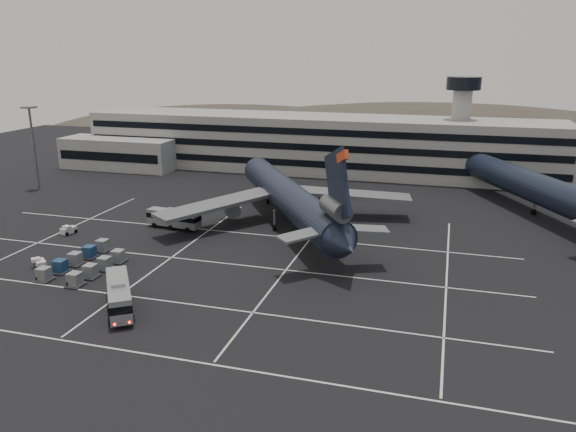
# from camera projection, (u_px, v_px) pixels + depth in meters

# --- Properties ---
(ground) EXTENTS (260.00, 260.00, 0.00)m
(ground) POSITION_uv_depth(u_px,v_px,m) (197.00, 271.00, 79.18)
(ground) COLOR black
(ground) RESTS_ON ground
(lane_markings) EXTENTS (90.00, 55.62, 0.01)m
(lane_markings) POSITION_uv_depth(u_px,v_px,m) (205.00, 270.00, 79.60)
(lane_markings) COLOR silver
(lane_markings) RESTS_ON ground
(terminal) EXTENTS (125.00, 26.00, 24.00)m
(terminal) POSITION_uv_depth(u_px,v_px,m) (304.00, 144.00, 143.50)
(terminal) COLOR gray
(terminal) RESTS_ON ground
(hills) EXTENTS (352.00, 180.00, 44.00)m
(hills) POSITION_uv_depth(u_px,v_px,m) (412.00, 155.00, 234.33)
(hills) COLOR #38332B
(hills) RESTS_ON ground
(lightpole_left) EXTENTS (2.40, 2.40, 18.28)m
(lightpole_left) POSITION_uv_depth(u_px,v_px,m) (32.00, 136.00, 122.73)
(lightpole_left) COLOR slate
(lightpole_left) RESTS_ON ground
(trijet_main) EXTENTS (41.03, 51.32, 18.08)m
(trijet_main) POSITION_uv_depth(u_px,v_px,m) (290.00, 198.00, 97.84)
(trijet_main) COLOR black
(trijet_main) RESTS_ON ground
(trijet_far) EXTENTS (32.55, 53.91, 18.08)m
(trijet_far) POSITION_uv_depth(u_px,v_px,m) (540.00, 188.00, 103.90)
(trijet_far) COLOR black
(trijet_far) RESTS_ON ground
(bus_near) EXTENTS (8.40, 10.52, 3.90)m
(bus_near) POSITION_uv_depth(u_px,v_px,m) (119.00, 294.00, 66.88)
(bus_near) COLOR gray
(bus_near) RESTS_ON ground
(bus_far) EXTENTS (10.12, 3.52, 3.50)m
(bus_far) POSITION_uv_depth(u_px,v_px,m) (174.00, 218.00, 97.84)
(bus_far) COLOR gray
(bus_far) RESTS_ON ground
(tug_a) EXTENTS (2.09, 2.77, 1.59)m
(tug_a) POSITION_uv_depth(u_px,v_px,m) (68.00, 230.00, 95.08)
(tug_a) COLOR silver
(tug_a) RESTS_ON ground
(tug_b) EXTENTS (2.63, 2.52, 1.47)m
(tug_b) POSITION_uv_depth(u_px,v_px,m) (40.00, 263.00, 80.48)
(tug_b) COLOR silver
(tug_b) RESTS_ON ground
(uld_cluster) EXTENTS (7.91, 15.07, 1.90)m
(uld_cluster) POSITION_uv_depth(u_px,v_px,m) (85.00, 263.00, 79.84)
(uld_cluster) COLOR #2D2D30
(uld_cluster) RESTS_ON ground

